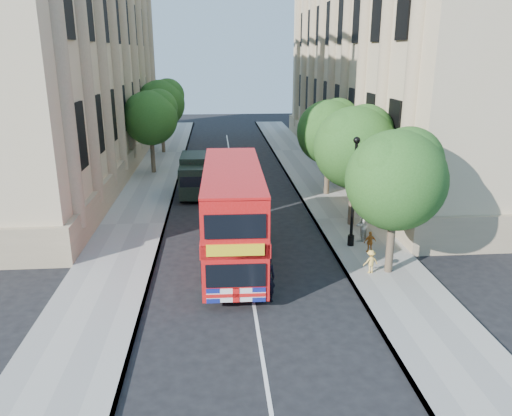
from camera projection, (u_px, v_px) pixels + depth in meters
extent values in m
plane|color=black|center=(256.00, 315.00, 17.54)|extent=(120.00, 120.00, 0.00)
cube|color=gray|center=(345.00, 219.00, 27.48)|extent=(3.50, 80.00, 0.12)
cube|color=gray|center=(133.00, 225.00, 26.59)|extent=(3.50, 80.00, 0.12)
cube|color=#C3B087|center=(407.00, 50.00, 38.75)|extent=(12.00, 38.00, 18.00)
cube|color=#C3B087|center=(42.00, 50.00, 36.60)|extent=(12.00, 38.00, 18.00)
cylinder|color=#473828|center=(391.00, 242.00, 20.42)|extent=(0.32, 0.32, 2.86)
sphere|color=#23501A|center=(396.00, 180.00, 19.64)|extent=(4.00, 4.00, 4.00)
sphere|color=#23501A|center=(408.00, 162.00, 19.87)|extent=(2.80, 2.80, 2.80)
sphere|color=#23501A|center=(387.00, 169.00, 19.16)|extent=(2.60, 2.60, 2.60)
cylinder|color=#473828|center=(352.00, 199.00, 26.10)|extent=(0.32, 0.32, 2.99)
sphere|color=#23501A|center=(355.00, 148.00, 25.29)|extent=(4.20, 4.20, 4.20)
sphere|color=#23501A|center=(365.00, 133.00, 25.51)|extent=(2.94, 2.94, 2.94)
sphere|color=#23501A|center=(347.00, 138.00, 24.80)|extent=(2.73, 2.73, 2.73)
cylinder|color=#473828|center=(327.00, 173.00, 31.82)|extent=(0.32, 0.32, 2.90)
sphere|color=#23501A|center=(329.00, 132.00, 31.03)|extent=(4.00, 4.00, 4.00)
sphere|color=#23501A|center=(337.00, 121.00, 31.26)|extent=(2.80, 2.80, 2.80)
sphere|color=#23501A|center=(322.00, 124.00, 30.55)|extent=(2.60, 2.60, 2.60)
cylinder|color=#473828|center=(153.00, 154.00, 37.55)|extent=(0.32, 0.32, 2.99)
sphere|color=#23501A|center=(150.00, 118.00, 36.74)|extent=(4.00, 4.00, 4.00)
sphere|color=#23501A|center=(159.00, 108.00, 36.96)|extent=(2.80, 2.80, 2.80)
sphere|color=#23501A|center=(143.00, 111.00, 36.25)|extent=(2.60, 2.60, 2.60)
cylinder|color=#473828|center=(163.00, 136.00, 45.13)|extent=(0.32, 0.32, 3.17)
sphere|color=#23501A|center=(161.00, 104.00, 44.27)|extent=(4.20, 4.20, 4.20)
sphere|color=#23501A|center=(168.00, 95.00, 44.48)|extent=(2.94, 2.94, 2.94)
sphere|color=#23501A|center=(155.00, 98.00, 43.77)|extent=(2.73, 2.73, 2.73)
cylinder|color=black|center=(351.00, 240.00, 23.53)|extent=(0.30, 0.30, 0.50)
cylinder|color=black|center=(354.00, 194.00, 22.85)|extent=(0.14, 0.14, 5.00)
sphere|color=black|center=(357.00, 140.00, 22.11)|extent=(0.32, 0.32, 0.32)
cube|color=red|center=(233.00, 213.00, 21.30)|extent=(2.53, 9.05, 3.74)
cube|color=black|center=(233.00, 231.00, 21.55)|extent=(2.58, 8.48, 0.85)
cube|color=black|center=(233.00, 191.00, 21.01)|extent=(2.58, 8.48, 0.85)
cube|color=yellow|center=(235.00, 250.00, 16.98)|extent=(1.99, 0.12, 0.43)
cylinder|color=black|center=(207.00, 285.00, 18.76)|extent=(0.28, 0.95, 0.95)
cylinder|color=black|center=(263.00, 284.00, 18.89)|extent=(0.28, 0.95, 0.95)
cylinder|color=black|center=(211.00, 230.00, 24.62)|extent=(0.28, 0.95, 0.95)
cylinder|color=black|center=(254.00, 229.00, 24.75)|extent=(0.28, 0.95, 0.95)
cube|color=black|center=(194.00, 182.00, 30.52)|extent=(1.85, 1.67, 1.92)
cube|color=black|center=(194.00, 182.00, 29.71)|extent=(1.65, 0.12, 0.64)
cube|color=black|center=(196.00, 172.00, 32.38)|extent=(1.86, 2.95, 2.29)
cube|color=black|center=(196.00, 190.00, 32.19)|extent=(1.70, 4.41, 0.23)
cylinder|color=black|center=(181.00, 197.00, 30.64)|extent=(0.21, 0.73, 0.73)
cylinder|color=black|center=(208.00, 196.00, 30.75)|extent=(0.21, 0.73, 0.73)
cylinder|color=black|center=(185.00, 184.00, 33.51)|extent=(0.21, 0.73, 0.73)
cylinder|color=black|center=(209.00, 184.00, 33.62)|extent=(0.21, 0.73, 0.73)
imported|color=black|center=(267.00, 279.00, 18.25)|extent=(0.74, 0.55, 1.85)
imported|color=beige|center=(361.00, 225.00, 23.94)|extent=(1.00, 1.00, 1.64)
imported|color=orange|center=(370.00, 242.00, 22.62)|extent=(0.62, 0.32, 1.00)
imported|color=#F2BF52|center=(371.00, 261.00, 20.53)|extent=(0.70, 0.48, 0.99)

